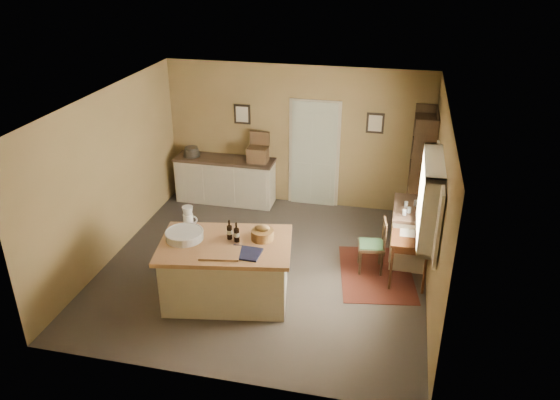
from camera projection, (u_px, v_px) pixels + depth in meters
The scene contains 16 objects.
ground at pixel (265, 267), 8.68m from camera, with size 5.00×5.00×0.00m, color #50453D.
wall_back at pixel (296, 136), 10.30m from camera, with size 5.00×0.10×2.70m, color olive.
wall_front at pixel (206, 283), 5.90m from camera, with size 5.00×0.10×2.70m, color olive.
wall_left at pixel (110, 175), 8.60m from camera, with size 0.10×5.00×2.70m, color olive.
wall_right at pixel (437, 206), 7.60m from camera, with size 0.10×5.00×2.70m, color olive.
ceiling at pixel (262, 101), 7.52m from camera, with size 5.00×5.00×0.00m, color silver.
door at pixel (314, 153), 10.33m from camera, with size 0.97×0.06×2.11m, color #AFB49A.
framed_prints at pixel (307, 119), 10.08m from camera, with size 2.82×0.02×0.38m.
window at pixel (433, 199), 7.35m from camera, with size 0.25×1.99×1.12m.
work_island at pixel (226, 269), 7.74m from camera, with size 2.00×1.48×1.20m.
sideboard at pixel (226, 179), 10.68m from camera, with size 1.94×0.55×1.18m.
rug at pixel (376, 273), 8.50m from camera, with size 1.10×1.60×0.01m, color #4D150F.
writing_desk at pixel (410, 238), 8.17m from camera, with size 0.56×0.91×0.82m.
desk_chair at pixel (371, 246), 8.43m from camera, with size 0.40×0.40×0.86m, color black, non-canonical shape.
right_cabinet at pixel (409, 232), 8.78m from camera, with size 0.57×1.02×0.99m.
shelving_unit at pixel (423, 173), 9.37m from camera, with size 0.37×0.98×2.17m.
Camera 1 is at (1.88, -7.13, 4.71)m, focal length 35.00 mm.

